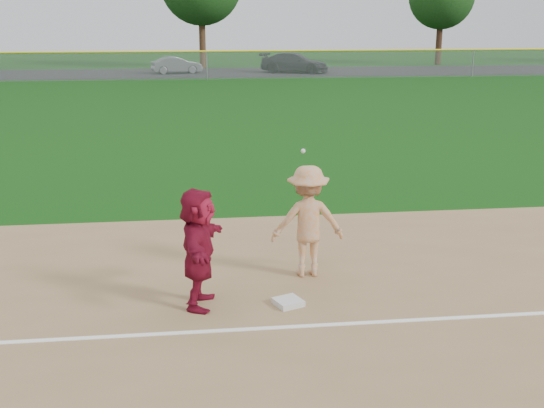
{
  "coord_description": "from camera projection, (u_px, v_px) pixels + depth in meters",
  "views": [
    {
      "loc": [
        -1.42,
        -10.02,
        4.53
      ],
      "look_at": [
        0.0,
        1.5,
        1.3
      ],
      "focal_mm": 45.0,
      "sensor_mm": 36.0,
      "label": 1
    }
  ],
  "objects": [
    {
      "name": "ground",
      "position": [
        283.0,
        306.0,
        10.96
      ],
      "size": [
        160.0,
        160.0,
        0.0
      ],
      "primitive_type": "plane",
      "color": "#0E3E0C",
      "rests_on": "ground"
    },
    {
      "name": "parking_asphalt",
      "position": [
        205.0,
        73.0,
        54.94
      ],
      "size": [
        120.0,
        10.0,
        0.01
      ],
      "primitive_type": "cube",
      "color": "black",
      "rests_on": "ground"
    },
    {
      "name": "first_base_play",
      "position": [
        308.0,
        221.0,
        12.01
      ],
      "size": [
        1.29,
        1.16,
        2.45
      ],
      "color": "#A8A8AA",
      "rests_on": "infield_dirt"
    },
    {
      "name": "car_mid",
      "position": [
        177.0,
        65.0,
        54.13
      ],
      "size": [
        4.14,
        2.18,
        1.3
      ],
      "primitive_type": "imported",
      "rotation": [
        0.0,
        0.0,
        1.78
      ],
      "color": "#56585D",
      "rests_on": "parking_asphalt"
    },
    {
      "name": "car_right",
      "position": [
        294.0,
        63.0,
        54.59
      ],
      "size": [
        5.85,
        4.27,
        1.58
      ],
      "primitive_type": "imported",
      "rotation": [
        0.0,
        0.0,
        1.14
      ],
      "color": "black",
      "rests_on": "parking_asphalt"
    },
    {
      "name": "base_runner",
      "position": [
        199.0,
        248.0,
        10.71
      ],
      "size": [
        0.86,
        1.87,
        1.95
      ],
      "primitive_type": "imported",
      "rotation": [
        0.0,
        0.0,
        1.41
      ],
      "color": "maroon",
      "rests_on": "infield_dirt"
    },
    {
      "name": "first_base",
      "position": [
        288.0,
        302.0,
        10.97
      ],
      "size": [
        0.53,
        0.53,
        0.09
      ],
      "primitive_type": "cube",
      "rotation": [
        0.0,
        0.0,
        0.38
      ],
      "color": "silver",
      "rests_on": "infield_dirt"
    },
    {
      "name": "outfield_fence",
      "position": [
        206.0,
        52.0,
        48.68
      ],
      "size": [
        110.0,
        0.12,
        110.0
      ],
      "color": "#999EA0",
      "rests_on": "ground"
    },
    {
      "name": "foul_line",
      "position": [
        291.0,
        327.0,
        10.19
      ],
      "size": [
        60.0,
        0.1,
        0.01
      ],
      "primitive_type": "cube",
      "color": "white",
      "rests_on": "infield_dirt"
    }
  ]
}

